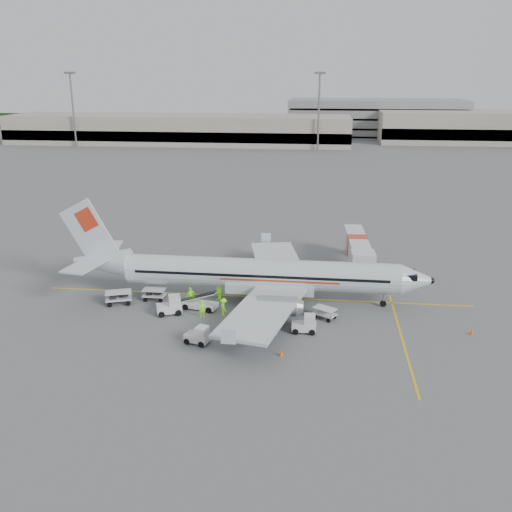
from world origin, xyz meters
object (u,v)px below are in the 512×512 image
object	(u,v)px
aircraft	(261,254)
jet_bridge	(357,253)
belt_loader	(200,297)
tug_aft	(169,305)
tug_fore	(304,324)
tug_mid	(197,335)

from	to	relation	value
aircraft	jet_bridge	bearing A→B (deg)	48.28
jet_bridge	belt_loader	distance (m)	21.06
aircraft	tug_aft	world-z (taller)	aircraft
aircraft	tug_fore	distance (m)	9.21
aircraft	tug_fore	bearing A→B (deg)	-55.74
jet_bridge	tug_aft	xyz separation A→B (m)	(-18.47, -15.43, -1.08)
aircraft	jet_bridge	world-z (taller)	aircraft
aircraft	tug_aft	bearing A→B (deg)	-152.55
aircraft	tug_fore	world-z (taller)	aircraft
tug_fore	tug_mid	distance (m)	9.56
jet_bridge	tug_fore	bearing A→B (deg)	-109.80
jet_bridge	tug_fore	xyz separation A→B (m)	(-5.48, -17.98, -1.16)
tug_fore	aircraft	bearing A→B (deg)	122.94
tug_mid	tug_aft	xyz separation A→B (m)	(-3.98, 5.77, 0.11)
jet_bridge	tug_mid	distance (m)	25.70
aircraft	jet_bridge	distance (m)	15.31
jet_bridge	belt_loader	xyz separation A→B (m)	(-15.81, -13.90, -0.75)
jet_bridge	tug_mid	bearing A→B (deg)	-127.17
jet_bridge	tug_aft	bearing A→B (deg)	-142.95
tug_aft	jet_bridge	bearing A→B (deg)	19.53
jet_bridge	belt_loader	size ratio (longest dim) A/B	3.30
tug_aft	tug_mid	bearing A→B (deg)	-75.74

